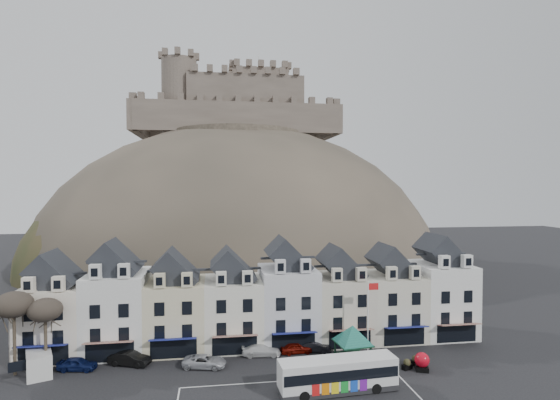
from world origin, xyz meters
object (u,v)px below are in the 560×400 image
(bus_shelter, at_px, (353,335))
(car_black, at_px, (130,358))
(car_maroon, at_px, (296,348))
(car_charcoal, at_px, (315,347))
(bus, at_px, (338,373))
(white_van, at_px, (39,361))
(flagpole, at_px, (369,314))
(car_navy, at_px, (77,364))
(car_white, at_px, (261,350))
(red_buoy, at_px, (422,361))
(car_silver, at_px, (204,361))

(bus_shelter, relative_size, car_black, 1.54)
(car_maroon, bearing_deg, car_charcoal, -92.91)
(bus, relative_size, car_maroon, 3.08)
(bus, xyz_separation_m, white_van, (-29.67, 8.61, -0.56))
(flagpole, bearing_deg, white_van, 178.05)
(bus, bearing_deg, car_navy, 157.59)
(car_black, height_order, car_white, car_black)
(car_white, distance_m, car_charcoal, 6.40)
(bus, bearing_deg, bus_shelter, 55.21)
(car_black, relative_size, car_white, 1.02)
(bus, relative_size, car_navy, 2.84)
(bus_shelter, height_order, car_navy, bus_shelter)
(bus, distance_m, white_van, 30.90)
(flagpole, xyz_separation_m, car_black, (-26.39, 1.73, -4.24))
(flagpole, relative_size, car_charcoal, 2.36)
(car_navy, xyz_separation_m, car_maroon, (23.70, 1.21, -0.05))
(white_van, bearing_deg, car_charcoal, -20.20)
(bus_shelter, relative_size, car_charcoal, 1.88)
(car_white, bearing_deg, red_buoy, -106.57)
(flagpole, xyz_separation_m, car_maroon, (-7.91, 2.42, -4.35))
(bus, xyz_separation_m, car_silver, (-12.61, 7.40, -1.11))
(white_van, bearing_deg, car_silver, -26.71)
(car_black, xyz_separation_m, car_maroon, (18.48, 0.68, -0.11))
(red_buoy, xyz_separation_m, car_navy, (-35.93, 5.44, -0.30))
(car_silver, relative_size, car_maroon, 1.23)
(car_maroon, relative_size, car_charcoal, 1.00)
(bus_shelter, xyz_separation_m, car_maroon, (-5.36, 4.46, -2.81))
(bus_shelter, xyz_separation_m, car_silver, (-15.81, 2.03, -2.80))
(car_white, relative_size, car_maroon, 1.19)
(bus, xyz_separation_m, car_white, (-6.26, 9.66, -1.12))
(white_van, xyz_separation_m, car_white, (23.40, 1.05, -0.56))
(car_maroon, bearing_deg, flagpole, -111.28)
(bus_shelter, distance_m, car_black, 24.29)
(bus, distance_m, car_black, 22.60)
(red_buoy, bearing_deg, car_charcoal, 145.99)
(car_black, distance_m, car_white, 14.39)
(red_buoy, relative_size, car_navy, 0.48)
(car_maroon, bearing_deg, red_buoy, -122.82)
(bus_shelter, relative_size, car_navy, 1.72)
(flagpole, distance_m, car_maroon, 9.34)
(car_navy, height_order, car_silver, car_navy)
(car_charcoal, bearing_deg, car_maroon, 107.93)
(car_silver, distance_m, car_white, 6.74)
(car_white, bearing_deg, car_maroon, -82.65)
(car_navy, relative_size, car_silver, 0.88)
(car_maroon, bearing_deg, car_navy, 88.62)
(car_silver, bearing_deg, white_van, 98.23)
(bus_shelter, distance_m, car_navy, 29.38)
(red_buoy, distance_m, car_white, 17.57)
(red_buoy, height_order, car_white, red_buoy)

